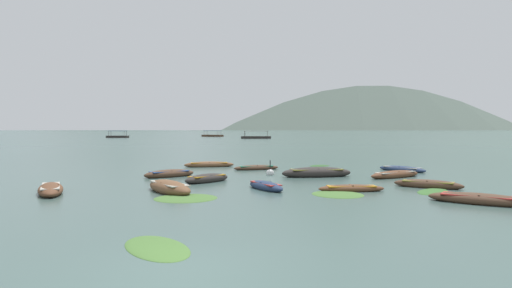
{
  "coord_description": "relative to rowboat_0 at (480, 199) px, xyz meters",
  "views": [
    {
      "loc": [
        2.54,
        -8.89,
        2.98
      ],
      "look_at": [
        -3.12,
        45.09,
        1.12
      ],
      "focal_mm": 31.11,
      "sensor_mm": 36.0,
      "label": 1
    }
  ],
  "objects": [
    {
      "name": "rowboat_4",
      "position": [
        -8.85,
        3.26,
        -0.01
      ],
      "size": [
        2.38,
        3.0,
        0.49
      ],
      "color": "navy",
      "rests_on": "ground"
    },
    {
      "name": "ground_plane",
      "position": [
        -9.59,
        1490.49,
        -0.16
      ],
      "size": [
        6000.0,
        6000.0,
        0.0
      ],
      "primitive_type": "plane",
      "color": "#425B56"
    },
    {
      "name": "mountain_2",
      "position": [
        113.78,
        1380.23,
        187.38
      ],
      "size": [
        1027.3,
        1027.3,
        375.09
      ],
      "primitive_type": "cone",
      "color": "#56665B",
      "rests_on": "ground"
    },
    {
      "name": "rowboat_2",
      "position": [
        -13.28,
        1.79,
        0.05
      ],
      "size": [
        3.46,
        3.83,
        0.7
      ],
      "color": "brown",
      "rests_on": "ground"
    },
    {
      "name": "rowboat_8",
      "position": [
        -0.07,
        13.6,
        -0.02
      ],
      "size": [
        3.27,
        3.39,
        0.45
      ],
      "color": "navy",
      "rests_on": "ground"
    },
    {
      "name": "weed_patch_6",
      "position": [
        -5.46,
        1.87,
        -0.16
      ],
      "size": [
        3.22,
        3.31,
        0.14
      ],
      "primitive_type": "ellipsoid",
      "rotation": [
        0.0,
        0.0,
        0.51
      ],
      "color": "#477033",
      "rests_on": "ground"
    },
    {
      "name": "weed_patch_3",
      "position": [
        -0.9,
        3.25,
        -0.16
      ],
      "size": [
        2.41,
        2.95,
        0.14
      ],
      "primitive_type": "ellipsoid",
      "rotation": [
        0.0,
        0.0,
        1.04
      ],
      "color": "#38662D",
      "rests_on": "ground"
    },
    {
      "name": "ferry_0",
      "position": [
        -68.56,
        123.98,
        0.29
      ],
      "size": [
        7.27,
        2.5,
        2.54
      ],
      "color": "#2D2826",
      "rests_on": "ground"
    },
    {
      "name": "weed_patch_1",
      "position": [
        -10.67,
        -7.75,
        -0.16
      ],
      "size": [
        2.8,
        3.07,
        0.14
      ],
      "primitive_type": "ellipsoid",
      "rotation": [
        0.0,
        0.0,
        0.64
      ],
      "color": "#477033",
      "rests_on": "ground"
    },
    {
      "name": "rowboat_1",
      "position": [
        -4.72,
        3.03,
        -0.04
      ],
      "size": [
        3.29,
        1.35,
        0.4
      ],
      "color": "brown",
      "rests_on": "ground"
    },
    {
      "name": "rowboat_0",
      "position": [
        0.0,
        0.0,
        0.0
      ],
      "size": [
        4.02,
        2.82,
        0.52
      ],
      "color": "#4C3323",
      "rests_on": "ground"
    },
    {
      "name": "mooring_buoy",
      "position": [
        -9.13,
        10.1,
        -0.05
      ],
      "size": [
        0.52,
        0.52,
        1.1
      ],
      "color": "silver",
      "rests_on": "ground"
    },
    {
      "name": "mountain_1",
      "position": [
        -687.0,
        1584.18,
        94.84
      ],
      "size": [
        717.57,
        717.57,
        190.01
      ],
      "primitive_type": "cone",
      "color": "#4C5B56",
      "rests_on": "ground"
    },
    {
      "name": "rowboat_9",
      "position": [
        -1.39,
        9.44,
        0.0
      ],
      "size": [
        3.81,
        3.31,
        0.53
      ],
      "color": "brown",
      "rests_on": "ground"
    },
    {
      "name": "rowboat_10",
      "position": [
        -18.64,
        0.89,
        0.01
      ],
      "size": [
        2.82,
        3.84,
        0.56
      ],
      "color": "brown",
      "rests_on": "ground"
    },
    {
      "name": "rowboat_6",
      "position": [
        -15.27,
        8.31,
        0.02
      ],
      "size": [
        3.16,
        3.08,
        0.57
      ],
      "color": "#4C3323",
      "rests_on": "ground"
    },
    {
      "name": "ferry_2",
      "position": [
        -21.22,
        116.85,
        0.28
      ],
      "size": [
        9.35,
        3.66,
        2.54
      ],
      "color": "#2D2826",
      "rests_on": "ground"
    },
    {
      "name": "weed_patch_2",
      "position": [
        -5.68,
        17.42,
        -0.16
      ],
      "size": [
        2.24,
        2.24,
        0.14
      ],
      "primitive_type": "ellipsoid",
      "rotation": [
        0.0,
        0.0,
        0.78
      ],
      "color": "#2D5628",
      "rests_on": "ground"
    },
    {
      "name": "rowboat_7",
      "position": [
        -6.17,
        9.39,
        0.07
      ],
      "size": [
        4.65,
        2.54,
        0.75
      ],
      "color": "#2D2826",
      "rests_on": "ground"
    },
    {
      "name": "rowboat_12",
      "position": [
        -0.72,
        4.73,
        -0.0
      ],
      "size": [
        3.43,
        2.27,
        0.51
      ],
      "color": "#4C3323",
      "rests_on": "ground"
    },
    {
      "name": "weed_patch_5",
      "position": [
        -12.02,
        0.07,
        -0.16
      ],
      "size": [
        3.43,
        3.35,
        0.14
      ],
      "primitive_type": "ellipsoid",
      "rotation": [
        0.0,
        0.0,
        0.35
      ],
      "color": "#477033",
      "rests_on": "ground"
    },
    {
      "name": "rowboat_3",
      "position": [
        -10.4,
        13.68,
        -0.03
      ],
      "size": [
        3.47,
        2.23,
        0.43
      ],
      "color": "#4C3323",
      "rests_on": "ground"
    },
    {
      "name": "rowboat_11",
      "position": [
        -12.37,
        5.95,
        0.02
      ],
      "size": [
        2.62,
        3.17,
        0.58
      ],
      "color": "#2D2826",
      "rests_on": "ground"
    },
    {
      "name": "ferry_1",
      "position": [
        -41.34,
        148.53,
        0.28
      ],
      "size": [
        8.73,
        5.65,
        2.54
      ],
      "color": "#4C3323",
      "rests_on": "ground"
    },
    {
      "name": "rowboat_5",
      "position": [
        -14.33,
        15.69,
        0.0
      ],
      "size": [
        4.02,
        2.07,
        0.53
      ],
      "color": "brown",
      "rests_on": "ground"
    },
    {
      "name": "mountain_3",
      "position": [
        766.41,
        1804.08,
        213.66
      ],
      "size": [
        1432.91,
        1432.91,
        427.65
      ],
      "primitive_type": "cone",
      "color": "slate",
      "rests_on": "ground"
    }
  ]
}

